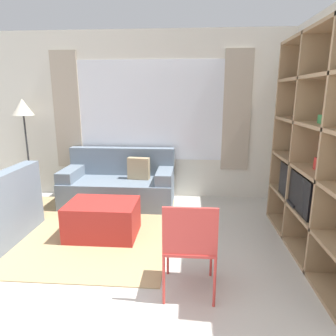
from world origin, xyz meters
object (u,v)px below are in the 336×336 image
object	(u,v)px
floor_lamp	(23,114)
folding_chair	(190,241)
shelving_unit	(328,151)
couch_main	(120,185)
ottoman	(103,219)

from	to	relation	value
floor_lamp	folding_chair	distance (m)	3.69
shelving_unit	floor_lamp	world-z (taller)	shelving_unit
shelving_unit	floor_lamp	bearing A→B (deg)	158.59
shelving_unit	couch_main	xyz separation A→B (m)	(-2.50, 1.45, -0.85)
ottoman	floor_lamp	size ratio (longest dim) A/B	0.51
couch_main	floor_lamp	xyz separation A→B (m)	(-1.56, 0.14, 1.10)
couch_main	floor_lamp	size ratio (longest dim) A/B	1.04
couch_main	folding_chair	world-z (taller)	folding_chair
floor_lamp	shelving_unit	bearing A→B (deg)	-21.41
shelving_unit	couch_main	bearing A→B (deg)	149.87
couch_main	folding_chair	size ratio (longest dim) A/B	1.99
shelving_unit	folding_chair	size ratio (longest dim) A/B	2.73
couch_main	ottoman	distance (m)	1.17
ottoman	folding_chair	world-z (taller)	folding_chair
folding_chair	ottoman	bearing A→B (deg)	-44.70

